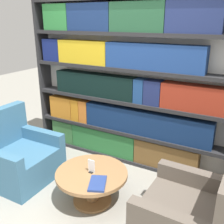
{
  "coord_description": "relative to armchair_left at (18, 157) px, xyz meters",
  "views": [
    {
      "loc": [
        1.58,
        -1.82,
        2.05
      ],
      "look_at": [
        0.12,
        0.8,
        0.98
      ],
      "focal_mm": 42.0,
      "sensor_mm": 36.0,
      "label": 1
    }
  ],
  "objects": [
    {
      "name": "ground_plane",
      "position": [
        1.03,
        -0.27,
        -0.3
      ],
      "size": [
        14.0,
        14.0,
        0.0
      ],
      "primitive_type": "plane",
      "color": "gray"
    },
    {
      "name": "bookshelf",
      "position": [
        1.0,
        1.17,
        0.85
      ],
      "size": [
        3.05,
        0.3,
        2.33
      ],
      "color": "silver",
      "rests_on": "ground_plane"
    },
    {
      "name": "armchair_left",
      "position": [
        0.0,
        0.0,
        0.0
      ],
      "size": [
        0.85,
        0.87,
        0.92
      ],
      "rotation": [
        0.0,
        0.0,
        1.59
      ],
      "color": "#386684",
      "rests_on": "ground_plane"
    },
    {
      "name": "armchair_right",
      "position": [
        2.29,
        -0.0,
        0.0
      ],
      "size": [
        0.85,
        0.87,
        0.92
      ],
      "rotation": [
        0.0,
        0.0,
        -1.59
      ],
      "color": "brown",
      "rests_on": "ground_plane"
    },
    {
      "name": "coffee_table",
      "position": [
        1.15,
        0.05,
        -0.01
      ],
      "size": [
        0.83,
        0.83,
        0.4
      ],
      "color": "olive",
      "rests_on": "ground_plane"
    },
    {
      "name": "table_sign",
      "position": [
        1.15,
        0.05,
        0.16
      ],
      "size": [
        0.08,
        0.06,
        0.16
      ],
      "color": "black",
      "rests_on": "coffee_table"
    },
    {
      "name": "stray_book",
      "position": [
        1.33,
        -0.12,
        0.11
      ],
      "size": [
        0.27,
        0.32,
        0.02
      ],
      "color": "navy",
      "rests_on": "coffee_table"
    }
  ]
}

